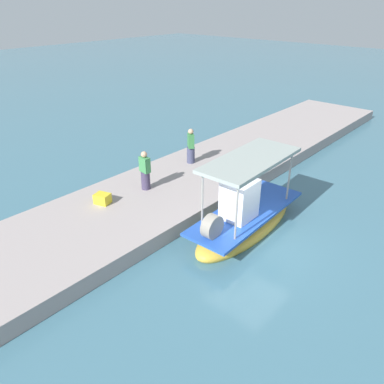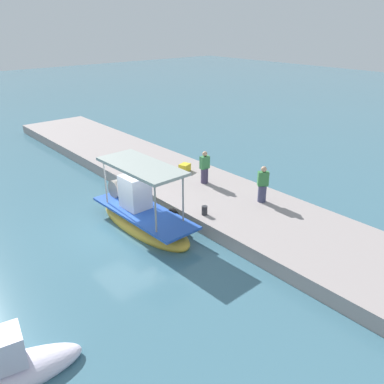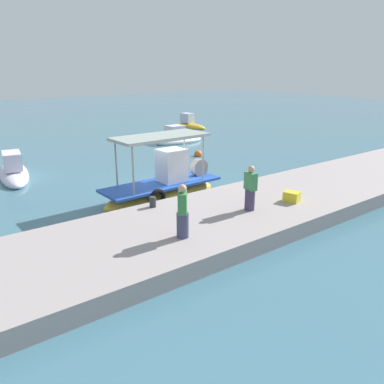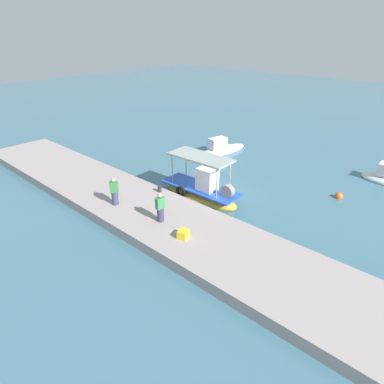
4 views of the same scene
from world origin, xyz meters
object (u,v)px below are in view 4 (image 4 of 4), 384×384
mooring_bollard (160,189)px  moored_boat_mid (221,150)px  fisherman_near_bollard (114,193)px  cargo_crate (183,234)px  main_fishing_boat (201,191)px  fisherman_by_crate (160,209)px  marker_buoy (339,196)px

mooring_bollard → moored_boat_mid: bearing=105.1°
fisherman_near_bollard → cargo_crate: bearing=1.7°
main_fishing_boat → mooring_bollard: main_fishing_boat is taller
fisherman_near_bollard → mooring_bollard: size_ratio=4.30×
fisherman_by_crate → moored_boat_mid: 12.96m
fisherman_by_crate → fisherman_near_bollard: bearing=-171.8°
main_fishing_boat → fisherman_by_crate: bearing=-78.3°
main_fishing_boat → fisherman_by_crate: 4.42m
main_fishing_boat → fisherman_by_crate: (0.88, -4.26, 0.79)m
main_fishing_boat → marker_buoy: (6.42, 5.86, -0.41)m
mooring_bollard → marker_buoy: bearing=43.7°
fisherman_near_bollard → fisherman_by_crate: bearing=8.2°
fisherman_by_crate → mooring_bollard: (-2.60, 2.34, -0.54)m
moored_boat_mid → fisherman_by_crate: bearing=-66.4°
fisherman_by_crate → moored_boat_mid: bearing=113.6°
fisherman_by_crate → mooring_bollard: 3.54m
fisherman_near_bollard → marker_buoy: (8.81, 10.59, -1.22)m
fisherman_near_bollard → fisherman_by_crate: fisherman_near_bollard is taller
fisherman_near_bollard → fisherman_by_crate: (3.27, 0.47, -0.01)m
fisherman_near_bollard → fisherman_by_crate: size_ratio=1.02×
fisherman_by_crate → moored_boat_mid: (-5.16, 11.84, -1.03)m
main_fishing_boat → mooring_bollard: 2.59m
main_fishing_boat → moored_boat_mid: size_ratio=1.02×
main_fishing_boat → marker_buoy: bearing=42.4°
fisherman_near_bollard → cargo_crate: size_ratio=2.98×
cargo_crate → moored_boat_mid: bearing=120.2°
main_fishing_boat → cargo_crate: (2.80, -4.58, 0.25)m
cargo_crate → moored_boat_mid: (-7.08, 12.16, -0.49)m
fisherman_near_bollard → moored_boat_mid: (-1.89, 12.31, -1.04)m
marker_buoy → moored_boat_mid: 10.84m
fisherman_near_bollard → moored_boat_mid: bearing=98.7°
mooring_bollard → marker_buoy: mooring_bollard is taller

